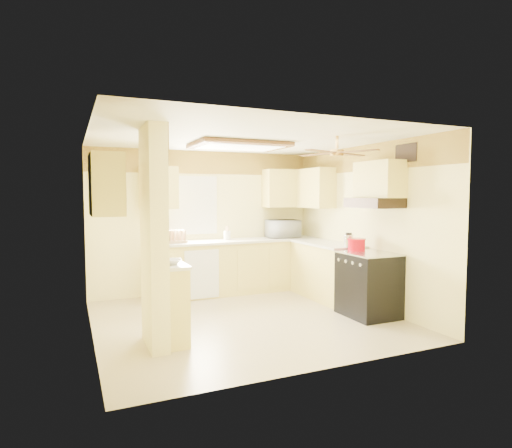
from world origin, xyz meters
name	(u,v)px	position (x,y,z in m)	size (l,w,h in m)	color
floor	(246,319)	(0.00, 0.00, 0.00)	(4.00, 4.00, 0.00)	tan
ceiling	(246,138)	(0.00, 0.00, 2.50)	(4.00, 4.00, 0.00)	white
wall_back	(205,222)	(0.00, 1.90, 1.25)	(4.00, 4.00, 0.00)	#FFF29B
wall_front	(320,245)	(0.00, -1.90, 1.25)	(4.00, 4.00, 0.00)	#FFF29B
wall_left	(90,236)	(-2.00, 0.00, 1.25)	(3.80, 3.80, 0.00)	#FFF29B
wall_right	(364,226)	(2.00, 0.00, 1.25)	(3.80, 3.80, 0.00)	#FFF29B
wallpaper_border	(205,163)	(0.00, 1.88, 2.30)	(4.00, 0.02, 0.40)	gold
partition_column	(154,238)	(-1.35, -0.55, 1.25)	(0.20, 0.70, 2.50)	#FFF29B
partition_ledge	(174,305)	(-1.13, -0.55, 0.45)	(0.25, 0.55, 0.90)	#F0DD6A
ledge_top	(174,265)	(-1.13, -0.55, 0.92)	(0.28, 0.58, 0.04)	silver
lower_cabinets_back	(238,267)	(0.50, 1.60, 0.45)	(3.00, 0.60, 0.90)	#F0DD6A
lower_cabinets_right	(326,271)	(1.70, 0.60, 0.45)	(0.60, 1.40, 0.90)	#F0DD6A
countertop_back	(238,241)	(0.50, 1.59, 0.92)	(3.04, 0.64, 0.04)	silver
countertop_right	(326,244)	(1.69, 0.60, 0.92)	(0.64, 1.44, 0.04)	silver
dishwasher_panel	(202,274)	(-0.25, 1.29, 0.43)	(0.58, 0.02, 0.80)	white
window	(192,205)	(-0.25, 1.89, 1.55)	(0.92, 0.02, 1.02)	white
upper_cab_back_left	(159,188)	(-0.85, 1.72, 1.85)	(0.60, 0.35, 0.70)	#F0DD6A
upper_cab_back_right	(287,188)	(1.55, 1.72, 1.85)	(0.90, 0.35, 0.70)	#F0DD6A
upper_cab_right	(313,188)	(1.82, 1.25, 1.85)	(0.35, 1.00, 0.70)	#F0DD6A
upper_cab_left_wall	(106,185)	(-1.82, -0.25, 1.85)	(0.35, 0.75, 0.70)	#F0DD6A
upper_cab_over_stove	(379,180)	(1.82, -0.55, 1.95)	(0.35, 0.76, 0.52)	#F0DD6A
stove	(368,284)	(1.67, -0.55, 0.46)	(0.68, 0.77, 0.92)	black
range_hood	(374,203)	(1.74, -0.55, 1.62)	(0.50, 0.76, 0.14)	black
poster_menu	(163,185)	(-1.24, -0.55, 1.85)	(0.02, 0.42, 0.57)	black
poster_nashville	(164,242)	(-1.24, -0.55, 1.20)	(0.02, 0.42, 0.57)	black
ceiling_light_panel	(239,146)	(0.10, 0.50, 2.46)	(1.35, 0.95, 0.06)	brown
ceiling_fan	(337,153)	(1.00, -0.70, 2.29)	(1.15, 1.15, 0.26)	gold
vent_grate	(406,153)	(1.98, -0.90, 2.30)	(0.02, 0.40, 0.25)	black
microwave	(283,229)	(1.41, 1.62, 1.10)	(0.59, 0.40, 0.33)	white
bowl	(171,262)	(-1.17, -0.58, 0.97)	(0.24, 0.24, 0.06)	white
dutch_oven	(357,244)	(1.63, -0.31, 1.01)	(0.27, 0.27, 0.18)	#BB0313
kettle	(349,240)	(1.67, -0.06, 1.04)	(0.14, 0.14, 0.22)	silver
dish_rack	(174,238)	(-0.63, 1.57, 1.02)	(0.39, 0.31, 0.21)	tan
utensil_crock	(227,235)	(0.33, 1.67, 1.02)	(0.12, 0.12, 0.24)	white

